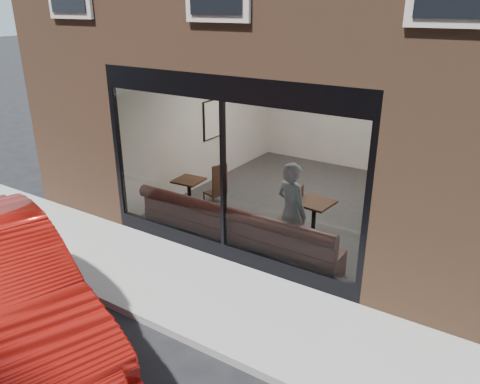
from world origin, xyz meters
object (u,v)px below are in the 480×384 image
Objects in this scene: person at (291,213)px; cafe_chair_right at (289,220)px; banquette at (237,238)px; cafe_table_left at (189,180)px; cafe_table_right at (315,203)px; cafe_chair_left at (215,193)px.

cafe_chair_right is at bearing -39.75° from person.
banquette is 7.05× the size of cafe_table_left.
cafe_chair_right is at bearing 177.18° from cafe_table_right.
cafe_table_right is at bearing 7.20° from cafe_table_left.
cafe_table_left reaches higher than cafe_chair_left.
cafe_table_left is 0.88× the size of cafe_table_right.
cafe_chair_left is at bearing 78.83° from cafe_table_left.
banquette reaches higher than cafe_chair_left.
cafe_chair_right is (2.06, -0.36, 0.00)m from cafe_chair_left.
cafe_table_left is at bearing 154.92° from banquette.
cafe_table_right is at bearing 49.36° from banquette.
cafe_table_left reaches higher than banquette.
banquette reaches higher than cafe_chair_right.
cafe_chair_left is at bearing 171.54° from cafe_table_right.
banquette is 1.27m from cafe_chair_right.
cafe_chair_left is 2.09m from cafe_chair_right.
cafe_table_right is at bearing -170.93° from cafe_chair_left.
banquette is 10.22× the size of cafe_chair_left.
cafe_chair_left is (-1.59, 1.54, 0.01)m from banquette.
person is 3.17× the size of cafe_table_left.
person is 2.80× the size of cafe_table_right.
cafe_chair_right is at bearing -172.36° from cafe_chair_left.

